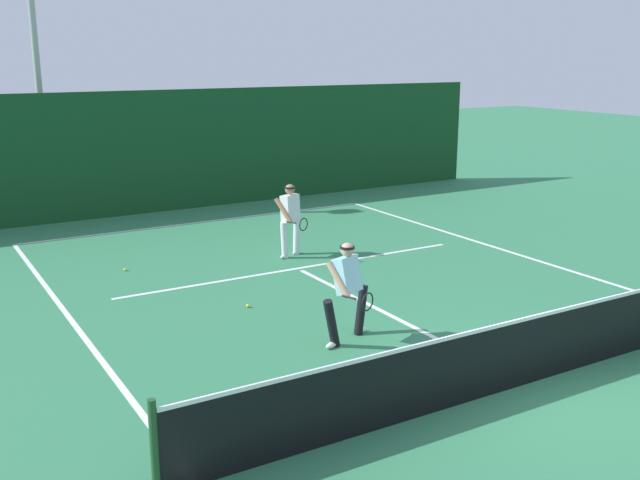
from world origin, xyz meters
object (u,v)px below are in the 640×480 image
at_px(player_far, 290,217).
at_px(tennis_ball, 125,269).
at_px(player_near, 347,288).
at_px(tennis_ball_extra, 248,306).
at_px(light_pole, 37,63).

distance_m(player_far, tennis_ball, 3.75).
bearing_deg(player_near, tennis_ball_extra, -94.19).
relative_size(player_far, tennis_ball, 25.03).
bearing_deg(player_near, tennis_ball, -92.41).
relative_size(player_near, tennis_ball, 24.58).
height_order(player_near, tennis_ball_extra, player_near).
xyz_separation_m(tennis_ball, tennis_ball_extra, (1.25, -3.41, 0.00)).
bearing_deg(light_pole, player_near, -79.87).
relative_size(player_near, light_pole, 0.24).
relative_size(tennis_ball, tennis_ball_extra, 1.00).
height_order(player_far, tennis_ball, player_far).
bearing_deg(tennis_ball, player_far, -11.96).
relative_size(tennis_ball_extra, light_pole, 0.01).
xyz_separation_m(tennis_ball, light_pole, (-0.23, 6.49, 4.17)).
distance_m(player_far, light_pole, 8.82).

